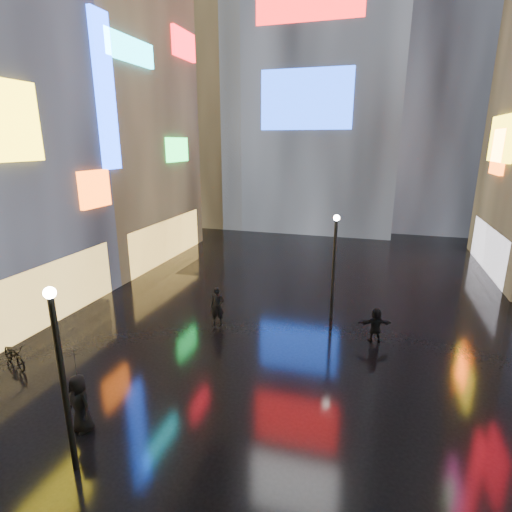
% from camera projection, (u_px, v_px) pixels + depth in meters
% --- Properties ---
extents(ground, '(140.00, 140.00, 0.00)m').
position_uv_depth(ground, '(299.00, 306.00, 21.33)').
color(ground, black).
rests_on(ground, ground).
extents(building_left_far, '(10.28, 12.00, 22.00)m').
position_uv_depth(building_left_far, '(98.00, 105.00, 28.27)').
color(building_left_far, black).
rests_on(building_left_far, ground).
extents(tower_main, '(16.00, 14.20, 42.00)m').
position_uv_depth(tower_main, '(322.00, 7.00, 38.44)').
color(tower_main, black).
rests_on(tower_main, ground).
extents(tower_flank_right, '(12.00, 12.00, 34.00)m').
position_uv_depth(tower_flank_right, '(449.00, 49.00, 38.07)').
color(tower_flank_right, black).
rests_on(tower_flank_right, ground).
extents(tower_flank_left, '(10.00, 10.00, 26.00)m').
position_uv_depth(tower_flank_left, '(211.00, 97.00, 41.89)').
color(tower_flank_left, black).
rests_on(tower_flank_left, ground).
extents(lamp_near, '(0.30, 0.30, 5.20)m').
position_uv_depth(lamp_near, '(62.00, 372.00, 9.97)').
color(lamp_near, black).
rests_on(lamp_near, ground).
extents(lamp_far, '(0.30, 0.30, 5.20)m').
position_uv_depth(lamp_far, '(334.00, 261.00, 19.22)').
color(lamp_far, black).
rests_on(lamp_far, ground).
extents(pedestrian_4, '(1.05, 0.86, 1.86)m').
position_uv_depth(pedestrian_4, '(80.00, 403.00, 11.96)').
color(pedestrian_4, black).
rests_on(pedestrian_4, ground).
extents(pedestrian_5, '(1.51, 0.84, 1.55)m').
position_uv_depth(pedestrian_5, '(376.00, 325.00, 17.39)').
color(pedestrian_5, black).
rests_on(pedestrian_5, ground).
extents(pedestrian_6, '(0.73, 0.53, 1.86)m').
position_uv_depth(pedestrian_6, '(217.00, 306.00, 19.00)').
color(pedestrian_6, black).
rests_on(pedestrian_6, ground).
extents(umbrella_2, '(1.22, 1.23, 0.87)m').
position_uv_depth(umbrella_2, '(74.00, 363.00, 11.59)').
color(umbrella_2, black).
rests_on(umbrella_2, pedestrian_4).
extents(bicycle, '(1.94, 1.29, 0.96)m').
position_uv_depth(bicycle, '(14.00, 355.00, 15.55)').
color(bicycle, black).
rests_on(bicycle, ground).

